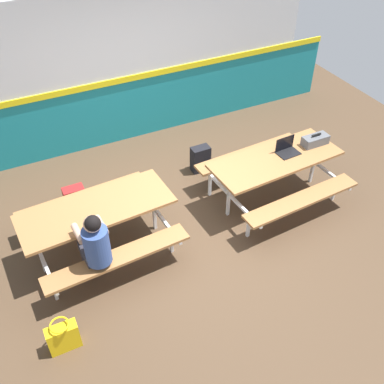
% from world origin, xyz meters
% --- Properties ---
extents(ground_plane, '(10.00, 10.00, 0.02)m').
position_xyz_m(ground_plane, '(0.00, 0.00, -0.01)').
color(ground_plane, '#4C3826').
extents(accent_backdrop, '(8.00, 0.14, 2.60)m').
position_xyz_m(accent_backdrop, '(0.00, 2.60, 1.25)').
color(accent_backdrop, teal).
rests_on(accent_backdrop, ground).
extents(picnic_table_left, '(1.98, 1.66, 0.74)m').
position_xyz_m(picnic_table_left, '(-1.32, 0.14, 0.58)').
color(picnic_table_left, '#9E6B3D').
rests_on(picnic_table_left, ground).
extents(picnic_table_right, '(1.98, 1.66, 0.74)m').
position_xyz_m(picnic_table_right, '(1.32, 0.03, 0.58)').
color(picnic_table_right, '#9E6B3D').
rests_on(picnic_table_right, ground).
extents(student_nearer, '(0.38, 0.53, 1.21)m').
position_xyz_m(student_nearer, '(-1.50, -0.43, 0.71)').
color(student_nearer, '#2D2D38').
rests_on(student_nearer, ground).
extents(laptop_dark, '(0.33, 0.24, 0.22)m').
position_xyz_m(laptop_dark, '(1.53, 0.08, 0.79)').
color(laptop_dark, black).
rests_on(laptop_dark, picnic_table_right).
extents(toolbox_grey, '(0.40, 0.18, 0.18)m').
position_xyz_m(toolbox_grey, '(2.03, 0.07, 0.81)').
color(toolbox_grey, '#595B60').
rests_on(toolbox_grey, picnic_table_right).
extents(backpack_dark, '(0.30, 0.22, 0.44)m').
position_xyz_m(backpack_dark, '(-1.43, 1.03, 0.22)').
color(backpack_dark, maroon).
rests_on(backpack_dark, ground).
extents(tote_bag_bright, '(0.34, 0.21, 0.43)m').
position_xyz_m(tote_bag_bright, '(-2.13, -1.10, 0.19)').
color(tote_bag_bright, yellow).
rests_on(tote_bag_bright, ground).
extents(satchel_spare, '(0.30, 0.22, 0.44)m').
position_xyz_m(satchel_spare, '(0.66, 1.14, 0.22)').
color(satchel_spare, black).
rests_on(satchel_spare, ground).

